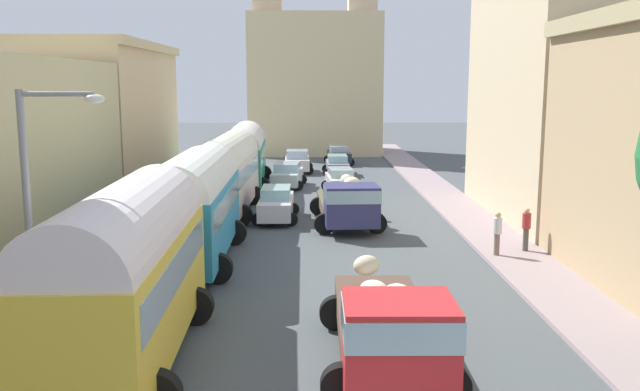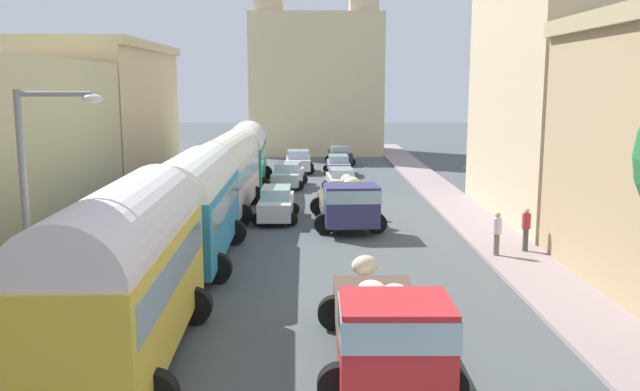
{
  "view_description": "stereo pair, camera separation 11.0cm",
  "coord_description": "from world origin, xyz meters",
  "px_view_note": "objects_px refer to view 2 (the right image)",
  "views": [
    {
      "loc": [
        -0.41,
        -8.13,
        6.42
      ],
      "look_at": [
        0.0,
        21.0,
        1.53
      ],
      "focal_mm": 37.45,
      "sensor_mm": 36.0,
      "label": 1
    },
    {
      "loc": [
        -0.29,
        -8.13,
        6.42
      ],
      "look_at": [
        0.0,
        21.0,
        1.53
      ],
      "focal_mm": 37.45,
      "sensor_mm": 36.0,
      "label": 2
    }
  ],
  "objects_px": {
    "cargo_truck_0": "(387,328)",
    "car_0": "(341,181)",
    "cargo_truck_1": "(348,202)",
    "car_4": "(288,175)",
    "pedestrian_2": "(526,228)",
    "car_3": "(276,204)",
    "streetlamp_near": "(37,207)",
    "parked_bus_0": "(123,267)",
    "parked_bus_3": "(245,153)",
    "car_5": "(298,161)",
    "car_1": "(338,165)",
    "parked_bus_2": "(226,170)",
    "pedestrian_0": "(497,232)",
    "car_2": "(340,155)",
    "parked_bus_1": "(194,202)"
  },
  "relations": [
    {
      "from": "car_2",
      "to": "car_4",
      "type": "relative_size",
      "value": 0.86
    },
    {
      "from": "car_0",
      "to": "pedestrian_0",
      "type": "bearing_deg",
      "value": -71.18
    },
    {
      "from": "parked_bus_2",
      "to": "cargo_truck_1",
      "type": "relative_size",
      "value": 1.23
    },
    {
      "from": "pedestrian_2",
      "to": "car_4",
      "type": "bearing_deg",
      "value": 119.71
    },
    {
      "from": "parked_bus_0",
      "to": "pedestrian_2",
      "type": "bearing_deg",
      "value": 38.89
    },
    {
      "from": "car_2",
      "to": "car_3",
      "type": "bearing_deg",
      "value": -99.94
    },
    {
      "from": "cargo_truck_1",
      "to": "car_0",
      "type": "bearing_deg",
      "value": 89.42
    },
    {
      "from": "streetlamp_near",
      "to": "car_1",
      "type": "bearing_deg",
      "value": 76.82
    },
    {
      "from": "cargo_truck_0",
      "to": "car_0",
      "type": "bearing_deg",
      "value": 89.88
    },
    {
      "from": "car_3",
      "to": "streetlamp_near",
      "type": "bearing_deg",
      "value": -103.85
    },
    {
      "from": "cargo_truck_0",
      "to": "car_4",
      "type": "relative_size",
      "value": 1.67
    },
    {
      "from": "car_4",
      "to": "parked_bus_2",
      "type": "bearing_deg",
      "value": -107.06
    },
    {
      "from": "cargo_truck_1",
      "to": "pedestrian_2",
      "type": "xyz_separation_m",
      "value": [
        6.5,
        -5.01,
        -0.12
      ]
    },
    {
      "from": "parked_bus_2",
      "to": "car_3",
      "type": "bearing_deg",
      "value": -30.08
    },
    {
      "from": "pedestrian_0",
      "to": "pedestrian_2",
      "type": "xyz_separation_m",
      "value": [
        1.27,
        0.62,
        0.02
      ]
    },
    {
      "from": "cargo_truck_0",
      "to": "car_4",
      "type": "xyz_separation_m",
      "value": [
        -3.18,
        27.69,
        -0.4
      ]
    },
    {
      "from": "car_3",
      "to": "pedestrian_0",
      "type": "height_order",
      "value": "pedestrian_0"
    },
    {
      "from": "parked_bus_1",
      "to": "car_5",
      "type": "height_order",
      "value": "parked_bus_1"
    },
    {
      "from": "car_2",
      "to": "car_5",
      "type": "distance_m",
      "value": 5.9
    },
    {
      "from": "car_3",
      "to": "cargo_truck_0",
      "type": "bearing_deg",
      "value": -79.05
    },
    {
      "from": "parked_bus_2",
      "to": "cargo_truck_1",
      "type": "distance_m",
      "value": 6.68
    },
    {
      "from": "car_1",
      "to": "streetlamp_near",
      "type": "height_order",
      "value": "streetlamp_near"
    },
    {
      "from": "car_4",
      "to": "car_3",
      "type": "bearing_deg",
      "value": -90.95
    },
    {
      "from": "cargo_truck_0",
      "to": "car_1",
      "type": "height_order",
      "value": "cargo_truck_0"
    },
    {
      "from": "cargo_truck_1",
      "to": "streetlamp_near",
      "type": "relative_size",
      "value": 1.14
    },
    {
      "from": "parked_bus_2",
      "to": "parked_bus_1",
      "type": "bearing_deg",
      "value": -90.0
    },
    {
      "from": "cargo_truck_0",
      "to": "car_5",
      "type": "height_order",
      "value": "cargo_truck_0"
    },
    {
      "from": "parked_bus_3",
      "to": "car_5",
      "type": "xyz_separation_m",
      "value": [
        3.2,
        6.93,
        -1.34
      ]
    },
    {
      "from": "car_2",
      "to": "cargo_truck_0",
      "type": "bearing_deg",
      "value": -90.8
    },
    {
      "from": "parked_bus_3",
      "to": "car_0",
      "type": "relative_size",
      "value": 2.26
    },
    {
      "from": "car_5",
      "to": "streetlamp_near",
      "type": "height_order",
      "value": "streetlamp_near"
    },
    {
      "from": "parked_bus_3",
      "to": "cargo_truck_0",
      "type": "distance_m",
      "value": 28.46
    },
    {
      "from": "parked_bus_2",
      "to": "streetlamp_near",
      "type": "height_order",
      "value": "streetlamp_near"
    },
    {
      "from": "parked_bus_0",
      "to": "cargo_truck_0",
      "type": "relative_size",
      "value": 1.17
    },
    {
      "from": "car_1",
      "to": "car_3",
      "type": "relative_size",
      "value": 0.91
    },
    {
      "from": "cargo_truck_1",
      "to": "car_0",
      "type": "height_order",
      "value": "cargo_truck_1"
    },
    {
      "from": "pedestrian_0",
      "to": "car_5",
      "type": "bearing_deg",
      "value": 107.81
    },
    {
      "from": "parked_bus_3",
      "to": "car_0",
      "type": "bearing_deg",
      "value": -23.48
    },
    {
      "from": "car_3",
      "to": "pedestrian_2",
      "type": "relative_size",
      "value": 2.32
    },
    {
      "from": "pedestrian_0",
      "to": "pedestrian_2",
      "type": "bearing_deg",
      "value": 25.94
    },
    {
      "from": "parked_bus_3",
      "to": "car_1",
      "type": "distance_m",
      "value": 8.35
    },
    {
      "from": "parked_bus_1",
      "to": "streetlamp_near",
      "type": "height_order",
      "value": "streetlamp_near"
    },
    {
      "from": "car_0",
      "to": "car_2",
      "type": "relative_size",
      "value": 1.09
    },
    {
      "from": "parked_bus_2",
      "to": "parked_bus_3",
      "type": "relative_size",
      "value": 0.97
    },
    {
      "from": "cargo_truck_0",
      "to": "parked_bus_0",
      "type": "bearing_deg",
      "value": 172.05
    },
    {
      "from": "parked_bus_3",
      "to": "car_2",
      "type": "xyz_separation_m",
      "value": [
        6.46,
        11.84,
        -1.39
      ]
    },
    {
      "from": "cargo_truck_0",
      "to": "car_1",
      "type": "xyz_separation_m",
      "value": [
        0.18,
        33.36,
        -0.45
      ]
    },
    {
      "from": "car_4",
      "to": "car_5",
      "type": "relative_size",
      "value": 1.17
    },
    {
      "from": "parked_bus_0",
      "to": "cargo_truck_0",
      "type": "distance_m",
      "value": 6.07
    },
    {
      "from": "car_0",
      "to": "car_3",
      "type": "distance_m",
      "value": 8.59
    }
  ]
}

